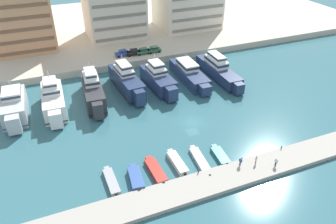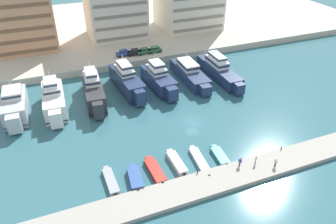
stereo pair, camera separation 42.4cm
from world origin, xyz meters
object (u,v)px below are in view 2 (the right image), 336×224
motorboat_white_center_left (177,163)px  pedestrian_near_edge (256,159)px  motorboat_grey_far_left (111,181)px  motorboat_blue_left (135,178)px  yacht_navy_mid_right (219,70)px  car_green_center_left (155,49)px  motorboat_teal_center_right (220,156)px  yacht_navy_center_left (127,81)px  yacht_silver_far_left (15,106)px  motorboat_red_mid_left (155,170)px  yacht_white_left (54,99)px  pedestrian_mid_deck (276,162)px  yacht_charcoal_mid_left (93,90)px  car_blue_far_left (123,53)px  yacht_navy_center (159,79)px  car_black_left (135,52)px  pedestrian_far_side (240,161)px  yacht_navy_center_right (190,74)px  motorboat_grey_center (200,161)px  car_green_mid_left (144,51)px

motorboat_white_center_left → pedestrian_near_edge: bearing=-24.0°
motorboat_grey_far_left → motorboat_blue_left: size_ratio=1.10×
yacht_navy_mid_right → car_green_center_left: 21.42m
yacht_navy_mid_right → motorboat_teal_center_right: 32.53m
yacht_navy_center_left → motorboat_grey_far_left: size_ratio=2.58×
yacht_silver_far_left → motorboat_red_mid_left: 35.56m
yacht_white_left → pedestrian_mid_deck: 47.97m
yacht_charcoal_mid_left → car_blue_far_left: bearing=56.7°
yacht_navy_center → car_black_left: yacht_navy_center is taller
yacht_charcoal_mid_left → motorboat_teal_center_right: 33.71m
yacht_charcoal_mid_left → car_black_left: bearing=49.5°
yacht_navy_center_left → pedestrian_far_side: bearing=-73.6°
yacht_navy_center_right → motorboat_teal_center_right: yacht_navy_center_right is taller
yacht_navy_center_left → motorboat_teal_center_right: 31.98m
motorboat_teal_center_right → yacht_silver_far_left: bearing=140.0°
motorboat_blue_left → yacht_navy_center_right: bearing=51.3°
pedestrian_far_side → pedestrian_mid_deck: bearing=-23.0°
motorboat_grey_far_left → motorboat_white_center_left: (11.88, 0.00, 0.10)m
car_blue_far_left → car_green_center_left: (9.30, -0.87, 0.00)m
yacht_charcoal_mid_left → car_blue_far_left: size_ratio=4.37×
car_black_left → pedestrian_mid_deck: bearing=-80.4°
yacht_navy_center_right → motorboat_white_center_left: bearing=-119.0°
yacht_silver_far_left → yacht_navy_mid_right: yacht_navy_mid_right is taller
pedestrian_near_edge → motorboat_red_mid_left: bearing=162.8°
yacht_silver_far_left → motorboat_blue_left: 33.84m
yacht_white_left → motorboat_blue_left: yacht_white_left is taller
pedestrian_far_side → motorboat_blue_left: bearing=166.9°
motorboat_blue_left → yacht_charcoal_mid_left: bearing=92.3°
car_green_center_left → motorboat_white_center_left: bearing=-105.3°
motorboat_grey_center → pedestrian_far_side: (5.63, -3.91, 1.35)m
yacht_charcoal_mid_left → yacht_navy_center_left: (8.56, 1.82, -0.12)m
car_green_mid_left → car_green_center_left: (3.32, -0.02, 0.00)m
motorboat_blue_left → motorboat_teal_center_right: motorboat_blue_left is taller
yacht_navy_center → yacht_navy_mid_right: (16.62, -0.51, -0.23)m
motorboat_blue_left → pedestrian_mid_deck: size_ratio=3.93×
motorboat_white_center_left → pedestrian_mid_deck: (15.35, -7.40, 1.22)m
yacht_charcoal_mid_left → car_blue_far_left: 22.33m
motorboat_grey_center → pedestrian_near_edge: pedestrian_near_edge is taller
car_black_left → motorboat_teal_center_right: bearing=-87.8°
yacht_navy_center_right → car_green_mid_left: bearing=112.7°
car_blue_far_left → car_black_left: same height
motorboat_red_mid_left → motorboat_teal_center_right: (12.32, -0.62, -0.07)m
pedestrian_near_edge → yacht_navy_center_left: bearing=110.3°
yacht_white_left → car_green_center_left: size_ratio=3.95×
yacht_navy_mid_right → pedestrian_far_side: bearing=-113.4°
pedestrian_far_side → yacht_navy_center: bearing=94.5°
car_blue_far_left → motorboat_red_mid_left: bearing=-98.9°
yacht_navy_mid_right → motorboat_red_mid_left: bearing=-135.1°
yacht_charcoal_mid_left → motorboat_white_center_left: bearing=-71.9°
yacht_silver_far_left → motorboat_grey_center: size_ratio=1.79×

